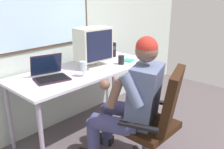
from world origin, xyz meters
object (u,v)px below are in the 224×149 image
Objects in this scene: laptop at (49,72)px; coffee_mug at (121,60)px; person_seated at (131,100)px; crt_monitor at (93,45)px; desk_speaker at (112,50)px; cd_case at (128,60)px; office_chair at (158,115)px; wine_glass at (83,66)px; desk at (86,74)px.

laptop is 3.62× the size of coffee_mug.
crt_monitor is (0.23, 0.72, 0.37)m from person_seated.
desk_speaker is 1.11× the size of cd_case.
office_chair is 6.21× the size of wine_glass.
wine_glass is 0.77m from cd_case.
office_chair is at bearing -66.99° from laptop.
desk_speaker reaches higher than wine_glass.
person_seated reaches higher than cd_case.
person_seated reaches higher than desk.
wine_glass is (-0.17, 0.78, 0.32)m from office_chair.
desk is 0.45m from coffee_mug.
cd_case is at bearing -9.55° from laptop.
crt_monitor reaches higher than wine_glass.
crt_monitor reaches higher than office_chair.
wine_glass reaches higher than cd_case.
office_chair is at bearing -77.96° from wine_glass.
desk_speaker is at bearing 6.09° from laptop.
desk_speaker is at bearing 59.29° from coffee_mug.
wine_glass is 0.84m from desk_speaker.
laptop is at bearing 166.59° from coffee_mug.
office_chair is at bearing -118.93° from desk_speaker.
desk is at bearing -3.75° from laptop.
cd_case is at bearing 40.55° from person_seated.
person_seated is at bearing -80.55° from wine_glass.
wine_glass is 0.59m from coffee_mug.
office_chair is 1.04m from cd_case.
coffee_mug is at bearing -13.41° from laptop.
cd_case is (0.58, -0.14, 0.07)m from desk.
desk is at bearing 44.24° from wine_glass.
desk is 0.60m from cd_case.
desk_speaker is (0.68, 0.86, 0.22)m from person_seated.
wine_glass is at bearing 102.04° from office_chair.
desk is at bearing 156.81° from coffee_mug.
cd_case is 1.60× the size of coffee_mug.
cd_case reaches higher than desk.
desk is 0.34m from crt_monitor.
laptop is 2.03× the size of desk_speaker.
wine_glass is at bearing -149.26° from crt_monitor.
crt_monitor is 0.39m from wine_glass.
crt_monitor is (0.15, 0.96, 0.47)m from office_chair.
crt_monitor reaches higher than coffee_mug.
wine_glass is 0.94× the size of cd_case.
laptop is at bearing 177.59° from crt_monitor.
laptop is at bearing 113.01° from office_chair.
coffee_mug is (0.84, -0.20, -0.01)m from laptop.
crt_monitor is 0.38m from coffee_mug.
coffee_mug is (0.27, -0.18, -0.20)m from crt_monitor.
desk is 10.77× the size of wine_glass.
crt_monitor is at bearing 72.70° from person_seated.
crt_monitor is 0.60m from laptop.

